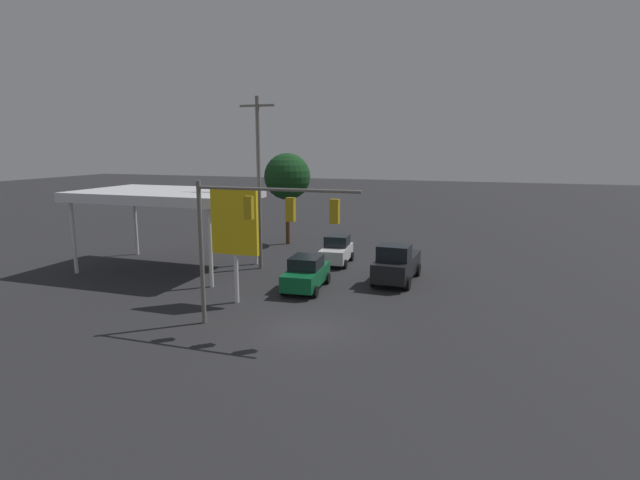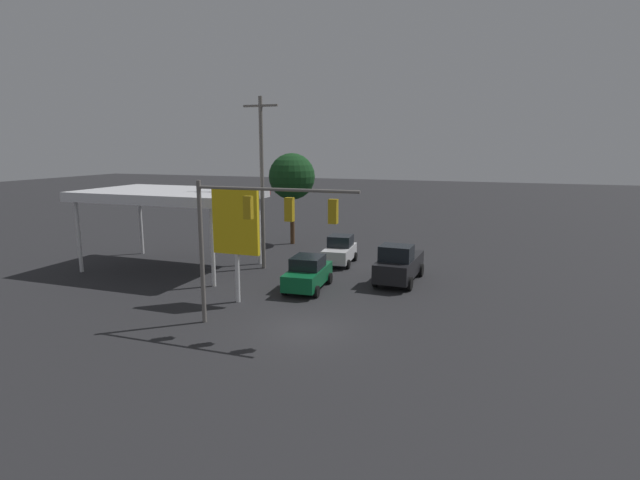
% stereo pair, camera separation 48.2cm
% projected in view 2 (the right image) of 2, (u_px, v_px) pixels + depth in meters
% --- Properties ---
extents(ground_plane, '(200.00, 200.00, 0.00)m').
position_uv_depth(ground_plane, '(305.00, 330.00, 22.42)').
color(ground_plane, '#262628').
extents(traffic_signal_assembly, '(7.54, 0.43, 6.62)m').
position_uv_depth(traffic_signal_assembly, '(257.00, 221.00, 21.54)').
color(traffic_signal_assembly, slate).
rests_on(traffic_signal_assembly, ground).
extents(utility_pole, '(2.40, 0.26, 11.24)m').
position_uv_depth(utility_pole, '(262.00, 180.00, 32.58)').
color(utility_pole, slate).
rests_on(utility_pole, ground).
extents(gas_station_canopy, '(11.17, 7.24, 5.26)m').
position_uv_depth(gas_station_canopy, '(170.00, 195.00, 32.88)').
color(gas_station_canopy, silver).
rests_on(gas_station_canopy, ground).
extents(price_sign, '(2.59, 0.27, 6.00)m').
position_uv_depth(price_sign, '(236.00, 225.00, 25.63)').
color(price_sign, silver).
rests_on(price_sign, ground).
extents(hatchback_crossing, '(2.20, 3.92, 1.97)m').
position_uv_depth(hatchback_crossing, '(340.00, 250.00, 34.78)').
color(hatchback_crossing, silver).
rests_on(hatchback_crossing, ground).
extents(pickup_parked, '(2.42, 5.27, 2.40)m').
position_uv_depth(pickup_parked, '(399.00, 264.00, 30.03)').
color(pickup_parked, black).
rests_on(pickup_parked, ground).
extents(sedan_far, '(2.31, 4.52, 1.93)m').
position_uv_depth(sedan_far, '(308.00, 273.00, 28.58)').
color(sedan_far, '#0C592D').
rests_on(sedan_far, ground).
extents(street_tree, '(3.81, 3.81, 7.55)m').
position_uv_depth(street_tree, '(292.00, 177.00, 41.03)').
color(street_tree, '#4C331E').
rests_on(street_tree, ground).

